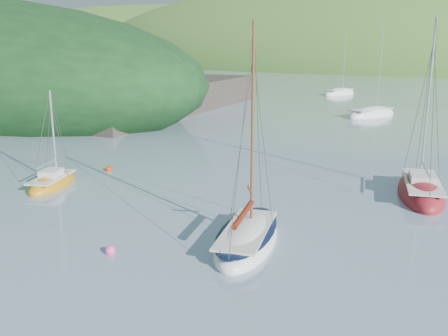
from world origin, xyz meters
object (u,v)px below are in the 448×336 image
Objects in this scene: sloop_red at (421,192)px; distant_sloop_a at (372,115)px; distant_sloop_c at (339,94)px; sailboat_yellow at (53,183)px; daysailer_white at (247,239)px.

distant_sloop_a is at bearing 94.38° from sloop_red.
distant_sloop_c is (-24.30, 49.30, -0.03)m from sloop_red.
distant_sloop_c reaches higher than sailboat_yellow.
distant_sloop_c is at bearing 70.92° from sailboat_yellow.
daysailer_white is 63.80m from distant_sloop_c.
daysailer_white is at bearing -28.33° from sailboat_yellow.
daysailer_white is at bearing -60.27° from distant_sloop_a.
daysailer_white is at bearing -57.44° from distant_sloop_c.
sloop_red reaches higher than distant_sloop_c.
distant_sloop_a is 24.24m from distant_sloop_c.
distant_sloop_a reaches higher than daysailer_white.
distant_sloop_c reaches higher than daysailer_white.
daysailer_white is at bearing -130.15° from sloop_red.
distant_sloop_a reaches higher than distant_sloop_c.
distant_sloop_a reaches higher than sailboat_yellow.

